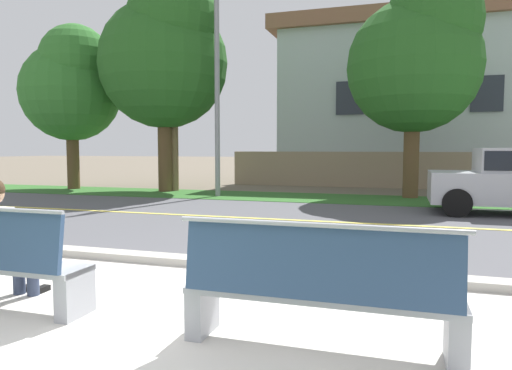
% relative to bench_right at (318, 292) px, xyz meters
% --- Properties ---
extents(ground_plane, '(140.00, 140.00, 0.00)m').
position_rel_bench_right_xyz_m(ground_plane, '(-1.59, 7.76, -0.47)').
color(ground_plane, '#665B4C').
extents(sidewalk_pavement, '(44.00, 3.60, 0.01)m').
position_rel_bench_right_xyz_m(sidewalk_pavement, '(-1.59, 0.16, -0.46)').
color(sidewalk_pavement, beige).
rests_on(sidewalk_pavement, ground_plane).
extents(curb_edge, '(44.00, 0.30, 0.11)m').
position_rel_bench_right_xyz_m(curb_edge, '(-1.59, 2.11, -0.41)').
color(curb_edge, '#ADA89E').
rests_on(curb_edge, ground_plane).
extents(street_asphalt, '(52.00, 8.00, 0.01)m').
position_rel_bench_right_xyz_m(street_asphalt, '(-1.59, 6.26, -0.46)').
color(street_asphalt, '#515156').
rests_on(street_asphalt, ground_plane).
extents(road_centre_line, '(48.00, 0.14, 0.01)m').
position_rel_bench_right_xyz_m(road_centre_line, '(-1.59, 6.26, -0.46)').
color(road_centre_line, '#E0CC4C').
rests_on(road_centre_line, ground_plane).
extents(far_verge_grass, '(48.00, 2.80, 0.02)m').
position_rel_bench_right_xyz_m(far_verge_grass, '(-1.59, 10.84, -0.46)').
color(far_verge_grass, '#2D6026').
rests_on(far_verge_grass, ground_plane).
extents(bench_right, '(2.07, 0.48, 1.01)m').
position_rel_bench_right_xyz_m(bench_right, '(0.00, 0.00, 0.00)').
color(bench_right, '#9EA0A8').
rests_on(bench_right, ground_plane).
extents(seated_person_white, '(0.52, 0.68, 1.25)m').
position_rel_bench_right_xyz_m(seated_person_white, '(-3.13, 0.17, 0.21)').
color(seated_person_white, '#333D56').
rests_on(seated_person_white, ground_plane).
extents(streetlamp, '(0.24, 2.10, 7.60)m').
position_rel_bench_right_xyz_m(streetlamp, '(-5.05, 10.63, 3.85)').
color(streetlamp, gray).
rests_on(streetlamp, ground_plane).
extents(shade_tree_far_left, '(3.63, 3.63, 5.99)m').
position_rel_bench_right_xyz_m(shade_tree_far_left, '(-11.16, 11.27, 3.42)').
color(shade_tree_far_left, brown).
rests_on(shade_tree_far_left, ground_plane).
extents(shade_tree_left, '(4.47, 4.47, 7.38)m').
position_rel_bench_right_xyz_m(shade_tree_left, '(-7.32, 11.36, 4.33)').
color(shade_tree_left, brown).
rests_on(shade_tree_left, ground_plane).
extents(shade_tree_centre, '(4.01, 4.01, 6.61)m').
position_rel_bench_right_xyz_m(shade_tree_centre, '(0.95, 11.68, 3.83)').
color(shade_tree_centre, brown).
rests_on(shade_tree_centre, ground_plane).
extents(palm_tree_tall, '(2.09, 1.98, 8.14)m').
position_rel_bench_right_xyz_m(palm_tree_tall, '(-7.26, 11.75, 6.07)').
color(palm_tree_tall, brown).
rests_on(palm_tree_tall, ground_plane).
extents(garden_wall, '(13.00, 0.36, 1.40)m').
position_rel_bench_right_xyz_m(garden_wall, '(0.26, 15.44, 0.23)').
color(garden_wall, gray).
rests_on(garden_wall, ground_plane).
extents(house_across_street, '(11.71, 6.91, 6.97)m').
position_rel_bench_right_xyz_m(house_across_street, '(0.99, 18.64, 3.07)').
color(house_across_street, '#A3ADB2').
rests_on(house_across_street, ground_plane).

